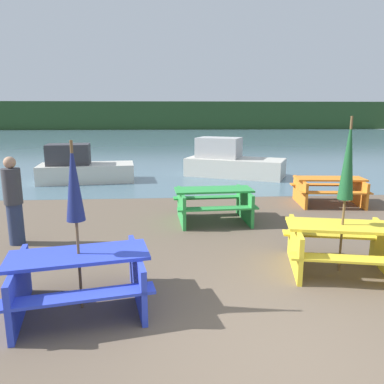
{
  "coord_description": "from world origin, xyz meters",
  "views": [
    {
      "loc": [
        -1.21,
        -3.35,
        2.5
      ],
      "look_at": [
        -0.71,
        4.34,
        0.85
      ],
      "focal_mm": 35.0,
      "sensor_mm": 36.0,
      "label": 1
    }
  ],
  "objects_px": {
    "picnic_table_yellow": "(341,243)",
    "picnic_table_green": "(213,202)",
    "picnic_table_blue": "(80,275)",
    "picnic_table_orange": "(329,188)",
    "boat_second": "(82,168)",
    "umbrella_navy": "(74,184)",
    "person": "(13,201)",
    "boat": "(231,162)",
    "umbrella_darkgreen": "(348,160)"
  },
  "relations": [
    {
      "from": "umbrella_navy",
      "to": "boat",
      "type": "bearing_deg",
      "value": 70.08
    },
    {
      "from": "picnic_table_blue",
      "to": "picnic_table_green",
      "type": "relative_size",
      "value": 1.07
    },
    {
      "from": "picnic_table_orange",
      "to": "person",
      "type": "height_order",
      "value": "person"
    },
    {
      "from": "picnic_table_yellow",
      "to": "picnic_table_green",
      "type": "height_order",
      "value": "same"
    },
    {
      "from": "picnic_table_blue",
      "to": "boat_second",
      "type": "height_order",
      "value": "boat_second"
    },
    {
      "from": "picnic_table_yellow",
      "to": "picnic_table_green",
      "type": "xyz_separation_m",
      "value": [
        -1.68,
        2.91,
        0.01
      ]
    },
    {
      "from": "picnic_table_blue",
      "to": "person",
      "type": "height_order",
      "value": "person"
    },
    {
      "from": "person",
      "to": "picnic_table_yellow",
      "type": "bearing_deg",
      "value": -16.06
    },
    {
      "from": "picnic_table_green",
      "to": "person",
      "type": "bearing_deg",
      "value": -162.15
    },
    {
      "from": "picnic_table_blue",
      "to": "umbrella_darkgreen",
      "type": "relative_size",
      "value": 0.81
    },
    {
      "from": "picnic_table_green",
      "to": "boat",
      "type": "height_order",
      "value": "boat"
    },
    {
      "from": "boat",
      "to": "boat_second",
      "type": "xyz_separation_m",
      "value": [
        -5.62,
        -0.87,
        -0.05
      ]
    },
    {
      "from": "umbrella_darkgreen",
      "to": "person",
      "type": "height_order",
      "value": "umbrella_darkgreen"
    },
    {
      "from": "picnic_table_green",
      "to": "person",
      "type": "height_order",
      "value": "person"
    },
    {
      "from": "umbrella_darkgreen",
      "to": "umbrella_navy",
      "type": "height_order",
      "value": "umbrella_darkgreen"
    },
    {
      "from": "picnic_table_green",
      "to": "umbrella_darkgreen",
      "type": "bearing_deg",
      "value": -59.98
    },
    {
      "from": "picnic_table_yellow",
      "to": "person",
      "type": "relative_size",
      "value": 1.14
    },
    {
      "from": "picnic_table_orange",
      "to": "umbrella_darkgreen",
      "type": "xyz_separation_m",
      "value": [
        -1.69,
        -4.34,
        1.33
      ]
    },
    {
      "from": "umbrella_navy",
      "to": "person",
      "type": "distance_m",
      "value": 3.21
    },
    {
      "from": "umbrella_darkgreen",
      "to": "picnic_table_green",
      "type": "bearing_deg",
      "value": 120.02
    },
    {
      "from": "picnic_table_green",
      "to": "umbrella_navy",
      "type": "relative_size",
      "value": 0.85
    },
    {
      "from": "picnic_table_yellow",
      "to": "umbrella_darkgreen",
      "type": "xyz_separation_m",
      "value": [
        -0.0,
        -0.0,
        1.33
      ]
    },
    {
      "from": "boat",
      "to": "picnic_table_yellow",
      "type": "bearing_deg",
      "value": -63.94
    },
    {
      "from": "umbrella_navy",
      "to": "boat",
      "type": "height_order",
      "value": "umbrella_navy"
    },
    {
      "from": "boat_second",
      "to": "person",
      "type": "bearing_deg",
      "value": -95.09
    },
    {
      "from": "person",
      "to": "picnic_table_orange",
      "type": "bearing_deg",
      "value": 20.23
    },
    {
      "from": "boat_second",
      "to": "boat",
      "type": "bearing_deg",
      "value": 2.13
    },
    {
      "from": "boat",
      "to": "person",
      "type": "height_order",
      "value": "person"
    },
    {
      "from": "umbrella_navy",
      "to": "picnic_table_green",
      "type": "bearing_deg",
      "value": 60.21
    },
    {
      "from": "picnic_table_blue",
      "to": "umbrella_navy",
      "type": "bearing_deg",
      "value": 0.0
    },
    {
      "from": "picnic_table_orange",
      "to": "person",
      "type": "distance_m",
      "value": 7.84
    },
    {
      "from": "picnic_table_blue",
      "to": "picnic_table_orange",
      "type": "xyz_separation_m",
      "value": [
        5.56,
        5.26,
        0.0
      ]
    },
    {
      "from": "picnic_table_yellow",
      "to": "boat_second",
      "type": "bearing_deg",
      "value": 125.2
    },
    {
      "from": "picnic_table_yellow",
      "to": "person",
      "type": "xyz_separation_m",
      "value": [
        -5.66,
        1.63,
        0.39
      ]
    },
    {
      "from": "picnic_table_yellow",
      "to": "picnic_table_green",
      "type": "relative_size",
      "value": 1.04
    },
    {
      "from": "person",
      "to": "boat_second",
      "type": "bearing_deg",
      "value": 91.59
    },
    {
      "from": "umbrella_darkgreen",
      "to": "picnic_table_blue",
      "type": "bearing_deg",
      "value": -166.66
    },
    {
      "from": "picnic_table_yellow",
      "to": "boat_second",
      "type": "xyz_separation_m",
      "value": [
        -5.84,
        8.29,
        0.04
      ]
    },
    {
      "from": "picnic_table_orange",
      "to": "boat_second",
      "type": "relative_size",
      "value": 0.56
    },
    {
      "from": "picnic_table_orange",
      "to": "umbrella_darkgreen",
      "type": "bearing_deg",
      "value": -111.28
    },
    {
      "from": "umbrella_navy",
      "to": "boat_second",
      "type": "distance_m",
      "value": 9.48
    },
    {
      "from": "boat_second",
      "to": "person",
      "type": "xyz_separation_m",
      "value": [
        0.18,
        -6.66,
        0.35
      ]
    },
    {
      "from": "umbrella_darkgreen",
      "to": "boat_second",
      "type": "relative_size",
      "value": 0.7
    },
    {
      "from": "picnic_table_orange",
      "to": "boat",
      "type": "distance_m",
      "value": 5.19
    },
    {
      "from": "picnic_table_orange",
      "to": "person",
      "type": "bearing_deg",
      "value": -159.77
    },
    {
      "from": "picnic_table_orange",
      "to": "umbrella_navy",
      "type": "bearing_deg",
      "value": -136.63
    },
    {
      "from": "picnic_table_orange",
      "to": "umbrella_darkgreen",
      "type": "height_order",
      "value": "umbrella_darkgreen"
    },
    {
      "from": "umbrella_darkgreen",
      "to": "boat_second",
      "type": "height_order",
      "value": "umbrella_darkgreen"
    },
    {
      "from": "boat_second",
      "to": "umbrella_navy",
      "type": "bearing_deg",
      "value": -84.6
    },
    {
      "from": "boat_second",
      "to": "picnic_table_yellow",
      "type": "bearing_deg",
      "value": -61.49
    }
  ]
}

